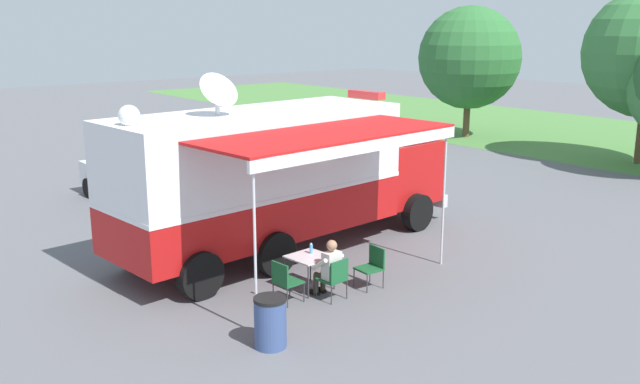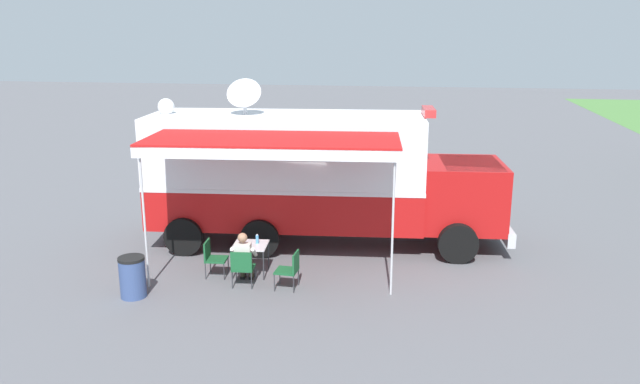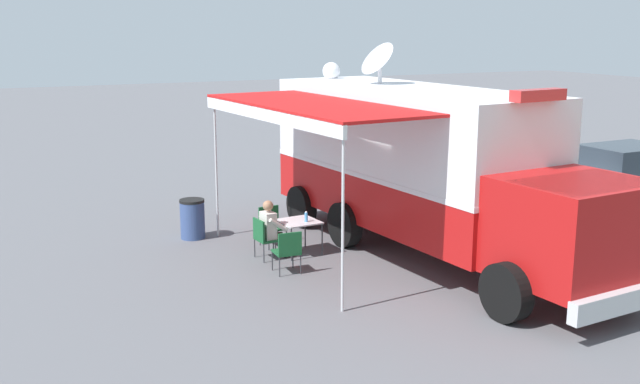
{
  "view_description": "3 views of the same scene",
  "coord_description": "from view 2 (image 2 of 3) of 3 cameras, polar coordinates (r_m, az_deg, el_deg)",
  "views": [
    {
      "loc": [
        13.27,
        -8.89,
        5.49
      ],
      "look_at": [
        1.03,
        1.04,
        1.62
      ],
      "focal_mm": 39.0,
      "sensor_mm": 36.0,
      "label": 1
    },
    {
      "loc": [
        15.85,
        3.39,
        5.63
      ],
      "look_at": [
        0.85,
        1.04,
        1.67
      ],
      "focal_mm": 34.74,
      "sensor_mm": 36.0,
      "label": 2
    },
    {
      "loc": [
        8.79,
        13.71,
        4.79
      ],
      "look_at": [
        1.71,
        -0.82,
        1.2
      ],
      "focal_mm": 42.16,
      "sensor_mm": 36.0,
      "label": 3
    }
  ],
  "objects": [
    {
      "name": "folding_table",
      "position": [
        14.79,
        -6.44,
        -5.05
      ],
      "size": [
        0.86,
        0.86,
        0.73
      ],
      "color": "silver",
      "rests_on": "ground"
    },
    {
      "name": "seated_responder",
      "position": [
        14.24,
        -7.02,
        -5.94
      ],
      "size": [
        0.68,
        0.58,
        1.25
      ],
      "color": "silver",
      "rests_on": "ground"
    },
    {
      "name": "lot_stripe",
      "position": [
        20.25,
        1.18,
        -1.5
      ],
      "size": [
        0.48,
        4.8,
        0.01
      ],
      "primitive_type": "cube",
      "rotation": [
        0.0,
        0.0,
        0.08
      ],
      "color": "silver",
      "rests_on": "ground"
    },
    {
      "name": "folding_chair_beside_table",
      "position": [
        14.83,
        -9.89,
        -5.77
      ],
      "size": [
        0.51,
        0.51,
        0.87
      ],
      "color": "#19562D",
      "rests_on": "ground"
    },
    {
      "name": "water_bottle",
      "position": [
        14.8,
        -5.81,
        -4.34
      ],
      "size": [
        0.07,
        0.07,
        0.22
      ],
      "color": "#4C99D8",
      "rests_on": "folding_table"
    },
    {
      "name": "command_truck",
      "position": [
        16.5,
        -0.53,
        1.72
      ],
      "size": [
        5.43,
        9.65,
        4.53
      ],
      "color": "#B71414",
      "rests_on": "ground"
    },
    {
      "name": "folding_chair_at_table",
      "position": [
        14.12,
        -7.16,
        -6.74
      ],
      "size": [
        0.51,
        0.51,
        0.87
      ],
      "color": "#19562D",
      "rests_on": "ground"
    },
    {
      "name": "trash_bin",
      "position": [
        14.13,
        -16.88,
        -7.5
      ],
      "size": [
        0.57,
        0.57,
        0.91
      ],
      "color": "#384C7F",
      "rests_on": "ground"
    },
    {
      "name": "car_behind_truck",
      "position": [
        23.48,
        0.25,
        2.96
      ],
      "size": [
        4.23,
        2.07,
        1.76
      ],
      "color": "silver",
      "rests_on": "ground"
    },
    {
      "name": "ground_plane",
      "position": [
        17.15,
        -3.0,
        -4.55
      ],
      "size": [
        100.0,
        100.0,
        0.0
      ],
      "primitive_type": "plane",
      "color": "#5B5B60"
    },
    {
      "name": "folding_chair_spare_by_truck",
      "position": [
        13.92,
        -2.72,
        -6.94
      ],
      "size": [
        0.51,
        0.51,
        0.87
      ],
      "color": "#19562D",
      "rests_on": "ground"
    }
  ]
}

